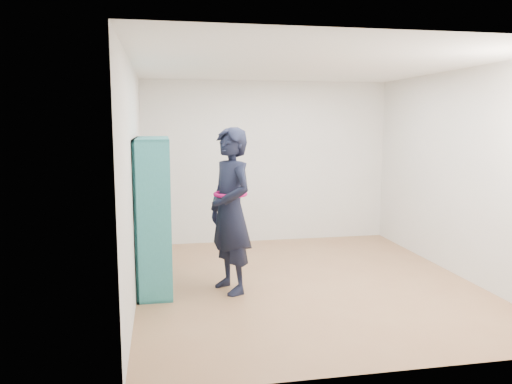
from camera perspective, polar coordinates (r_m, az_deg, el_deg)
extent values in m
plane|color=#956543|center=(6.23, 5.64, -10.24)|extent=(4.50, 4.50, 0.00)
plane|color=white|center=(5.95, 6.00, 14.27)|extent=(4.50, 4.50, 0.00)
cube|color=silver|center=(5.72, -13.79, 1.28)|extent=(0.02, 4.50, 2.60)
cube|color=silver|center=(6.80, 22.21, 1.95)|extent=(0.02, 4.50, 2.60)
cube|color=silver|center=(8.12, 1.30, 3.44)|extent=(4.00, 0.02, 2.60)
cube|color=silver|center=(3.87, 15.32, -1.90)|extent=(4.00, 0.02, 2.60)
cube|color=teal|center=(5.39, -11.70, -3.53)|extent=(0.39, 0.03, 1.77)
cube|color=teal|center=(6.67, -11.53, -1.33)|extent=(0.39, 0.03, 1.77)
cube|color=teal|center=(6.24, -11.38, -10.19)|extent=(0.39, 1.32, 0.03)
cube|color=teal|center=(5.94, -11.84, 5.96)|extent=(0.39, 1.32, 0.03)
cube|color=teal|center=(6.04, -13.31, -2.36)|extent=(0.03, 1.32, 1.77)
cube|color=teal|center=(5.82, -11.63, -2.68)|extent=(0.36, 0.03, 1.71)
cube|color=teal|center=(6.24, -11.58, -1.97)|extent=(0.36, 0.03, 1.71)
cube|color=teal|center=(6.12, -11.49, -6.26)|extent=(0.36, 1.27, 0.03)
cube|color=teal|center=(6.03, -11.60, -2.32)|extent=(0.36, 1.27, 0.03)
cube|color=teal|center=(5.97, -11.72, 1.73)|extent=(0.36, 1.27, 0.03)
cube|color=beige|center=(5.81, -11.22, -10.81)|extent=(0.24, 0.15, 0.09)
cube|color=black|center=(5.61, -11.25, -5.87)|extent=(0.20, 0.18, 0.30)
cube|color=maroon|center=(5.52, -11.38, -1.38)|extent=(0.20, 0.18, 0.33)
cube|color=silver|center=(5.53, -11.58, 1.87)|extent=(0.24, 0.15, 0.09)
cube|color=navy|center=(6.13, -11.11, -8.90)|extent=(0.20, 0.18, 0.28)
cube|color=brown|center=(6.02, -11.22, -5.17)|extent=(0.20, 0.18, 0.24)
cube|color=#BFB28C|center=(6.01, -11.41, -1.76)|extent=(0.24, 0.15, 0.09)
cube|color=#26594C|center=(5.89, -11.45, 3.37)|extent=(0.20, 0.18, 0.32)
cube|color=beige|center=(6.53, -11.10, -7.74)|extent=(0.20, 0.18, 0.30)
cube|color=black|center=(6.51, -11.27, -4.98)|extent=(0.24, 0.15, 0.06)
cube|color=maroon|center=(6.36, -11.31, -0.24)|extent=(0.20, 0.18, 0.31)
cube|color=silver|center=(6.31, -11.41, 3.42)|extent=(0.20, 0.18, 0.27)
imported|color=black|center=(5.69, -2.94, -2.15)|extent=(0.68, 0.81, 1.89)
torus|color=#AB0D58|center=(5.66, -2.95, -0.23)|extent=(0.51, 0.51, 0.04)
cube|color=silver|center=(5.67, -4.73, -0.91)|extent=(0.05, 0.10, 0.13)
cube|color=black|center=(5.67, -4.73, -0.91)|extent=(0.05, 0.10, 0.12)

